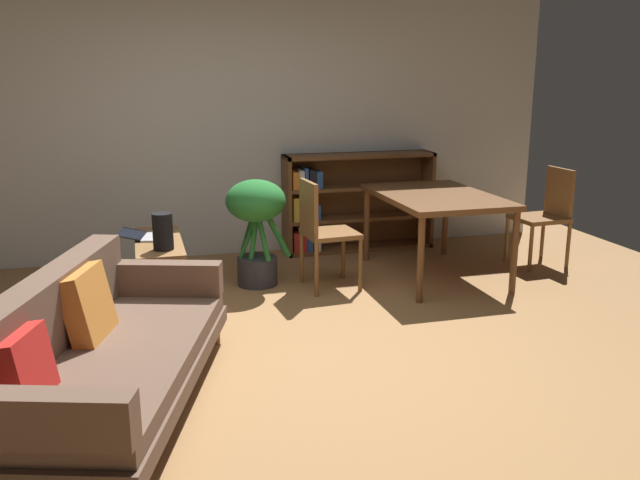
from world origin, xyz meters
The scene contains 11 objects.
ground_plane centered at (0.00, 0.00, 0.00)m, with size 8.16×8.16×0.00m, color #9E7042.
back_wall_panel centered at (0.00, 2.70, 1.35)m, with size 6.80×0.10×2.70m, color silver.
fabric_couch centered at (-1.17, -0.43, 0.36)m, with size 1.46×2.20×0.76m.
media_console centered at (-0.75, 1.31, 0.25)m, with size 0.36×1.04×0.52m.
open_laptop centered at (-0.83, 1.41, 0.53)m, with size 0.45×0.37×0.06m.
desk_speaker centered at (-0.72, 1.01, 0.66)m, with size 0.15×0.15×0.28m.
potted_floor_plant centered at (0.09, 1.55, 0.59)m, with size 0.56×0.53×0.93m.
dining_table centered at (1.68, 1.39, 0.69)m, with size 0.94×1.40×0.76m.
dining_chair_near centered at (0.60, 1.30, 0.53)m, with size 0.46×0.46×0.94m.
dining_chair_far centered at (2.88, 1.46, 0.52)m, with size 0.48×0.45×0.93m.
bookshelf centered at (1.21, 2.51, 0.49)m, with size 1.57×0.34×1.00m.
Camera 1 is at (-0.90, -4.03, 1.83)m, focal length 37.79 mm.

